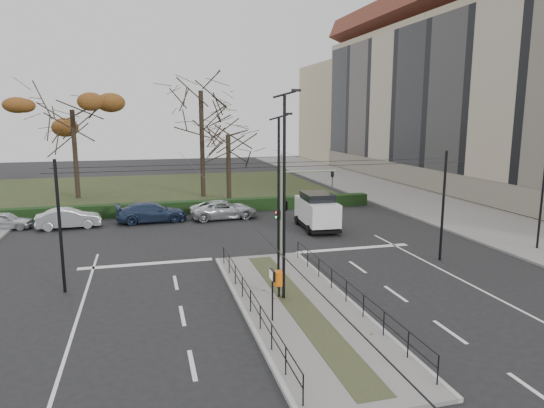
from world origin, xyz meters
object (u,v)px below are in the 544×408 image
Objects in this scene: white_van at (317,210)px; rust_tree at (72,110)px; info_panel at (272,281)px; parked_car_second at (69,218)px; streetlamp_median_near at (285,196)px; parked_car_fourth at (224,210)px; litter_bin at (279,279)px; streetlamp_median_far at (279,202)px; bare_tree_center at (201,98)px; bare_tree_near at (228,139)px; parked_car_third at (152,212)px; traffic_light at (287,204)px; parked_car_first at (5,221)px.

rust_tree reaches higher than white_van.
parked_car_second is at bearing 117.15° from info_panel.
rust_tree is (-11.75, 29.84, 3.76)m from streetlamp_median_near.
parked_car_second is 0.85× the size of parked_car_fourth.
streetlamp_median_far is (0.30, 1.09, 3.15)m from litter_bin.
bare_tree_center reaches higher than bare_tree_near.
parked_car_third is at bearing -89.26° from parked_car_second.
parked_car_first is at bearing 145.48° from traffic_light.
parked_car_second is 11.07m from parked_car_fourth.
parked_car_fourth reaches higher than litter_bin.
parked_car_fourth is (0.10, 16.13, -3.41)m from streetlamp_median_far.
rust_tree is at bearing 169.82° from bare_tree_center.
streetlamp_median_near is 25.62m from bare_tree_near.
info_panel is 0.40× the size of white_van.
bare_tree_center reaches higher than parked_car_first.
litter_bin is 2.54m from info_panel.
parked_car_fourth is at bearing 138.79° from white_van.
parked_car_fourth is at bearing -92.94° from parked_car_second.
bare_tree_near is (2.15, -2.23, -3.72)m from bare_tree_center.
info_panel is 0.39× the size of parked_car_third.
streetlamp_median_near is at bearing 175.08° from parked_car_fourth.
parked_car_second is 16.24m from bare_tree_near.
bare_tree_near is at bearing -17.41° from rust_tree.
parked_car_first is 4.32m from parked_car_second.
parked_car_fourth is at bearing -102.69° from bare_tree_near.
traffic_light reaches higher than parked_car_second.
parked_car_second is 0.54× the size of bare_tree_near.
litter_bin is 32.69m from rust_tree.
white_van is at bearing -118.52° from parked_car_third.
streetlamp_median_near is at bearing 62.72° from info_panel.
parked_car_third is (9.93, -0.18, 0.13)m from parked_car_first.
parked_car_first is at bearing 165.66° from white_van.
parked_car_third is (-4.10, 19.64, -0.97)m from info_panel.
parked_car_second is (-10.85, 16.98, -3.87)m from streetlamp_median_near.
traffic_light is at bearing -135.69° from parked_car_second.
bare_tree_center is (11.65, -2.09, 1.05)m from rust_tree.
streetlamp_median_near is 1.36m from streetlamp_median_far.
parked_car_third is 5.39m from parked_car_fourth.
traffic_light is 0.38× the size of bare_tree_center.
parked_car_fourth is 9.69m from bare_tree_near.
streetlamp_median_far is 0.72× the size of rust_tree.
streetlamp_median_far is 24.37m from bare_tree_near.
info_panel reaches higher than parked_car_second.
traffic_light reaches higher than parked_car_first.
parked_car_second is at bearing -94.22° from parked_car_first.
rust_tree is at bearing 111.31° from litter_bin.
parked_car_second is at bearing 87.92° from parked_car_fourth.
streetlamp_median_near is 32.29m from rust_tree.
rust_tree is (-13.64, 23.78, 5.25)m from traffic_light.
litter_bin is at bearing -90.17° from bare_tree_center.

